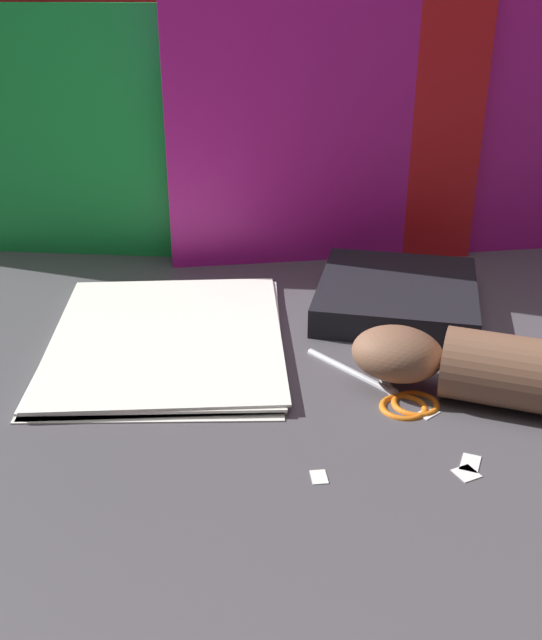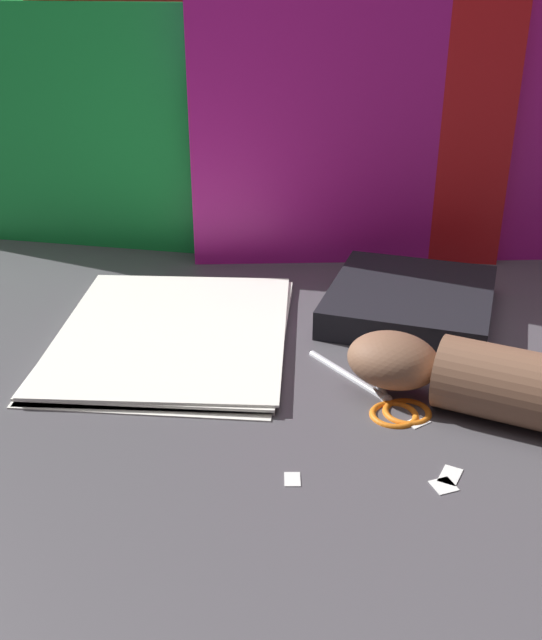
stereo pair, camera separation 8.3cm
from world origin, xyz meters
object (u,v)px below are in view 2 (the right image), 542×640
Objects in this scene: book_closed at (410,301)px; scissors at (385,395)px; paper_stack at (172,334)px; hand_forearm at (511,386)px.

book_closed is 1.42× the size of scissors.
paper_stack is 1.36× the size of book_closed.
hand_forearm is (0.08, -0.24, 0.02)m from book_closed.
paper_stack reaches higher than scissors.
paper_stack is at bearing -160.66° from book_closed.
paper_stack is at bearing 159.86° from hand_forearm.
hand_forearm is at bearing -20.14° from paper_stack.
book_closed is 0.79× the size of hand_forearm.
scissors is at bearing 168.35° from hand_forearm.
scissors is (0.26, -0.11, -0.00)m from paper_stack.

